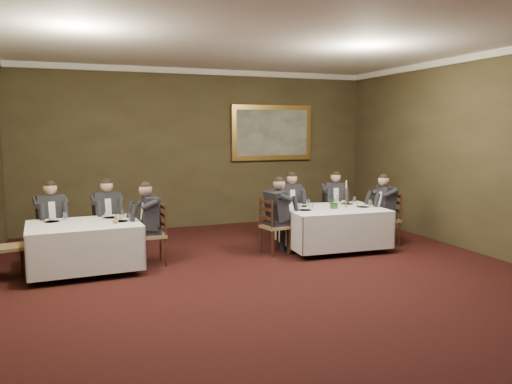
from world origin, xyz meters
TOP-DOWN VIEW (x-y plane):
  - ground at (0.00, 0.00)m, footprint 10.00×10.00m
  - ceiling at (0.00, 0.00)m, footprint 8.00×10.00m
  - back_wall at (0.00, 5.00)m, footprint 8.00×0.10m
  - crown_molding at (0.00, 0.00)m, footprint 8.00×10.00m
  - table_main at (1.70, 1.98)m, footprint 1.85×1.44m
  - table_second at (-2.60, 2.00)m, footprint 1.73×1.35m
  - chair_main_backleft at (1.27, 2.92)m, footprint 0.47×0.45m
  - diner_main_backleft at (1.27, 2.91)m, footprint 0.44×0.51m
  - chair_main_backright at (2.23, 2.87)m, footprint 0.53×0.52m
  - diner_main_backright at (2.23, 2.86)m, footprint 0.51×0.57m
  - chair_main_endleft at (0.57, 2.03)m, footprint 0.50×0.51m
  - diner_main_endleft at (0.58, 2.03)m, footprint 0.55×0.48m
  - chair_main_endright at (2.83, 1.92)m, footprint 0.46×0.48m
  - diner_main_endright at (2.82, 1.93)m, footprint 0.52×0.45m
  - chair_sec_backleft at (-3.09, 2.83)m, footprint 0.51×0.50m
  - diner_sec_backleft at (-3.09, 2.82)m, footprint 0.49×0.55m
  - chair_sec_backright at (-2.20, 2.88)m, footprint 0.49×0.48m
  - diner_sec_backright at (-2.20, 2.86)m, footprint 0.46×0.53m
  - chair_sec_endright at (-1.55, 2.06)m, footprint 0.44×0.46m
  - diner_sec_endright at (-1.56, 2.06)m, footprint 0.50×0.43m
  - chair_sec_endleft at (-3.65, 1.94)m, footprint 0.49×0.51m
  - centerpiece at (1.70, 1.92)m, footprint 0.28×0.26m
  - candlestick at (1.98, 1.99)m, footprint 0.07×0.07m
  - place_setting_table_main at (1.29, 2.40)m, footprint 0.33×0.31m
  - place_setting_table_second at (-3.01, 2.35)m, footprint 0.33×0.31m
  - painting at (1.70, 4.94)m, footprint 1.97×0.09m

SIDE VIEW (x-z plane):
  - ground at x=0.00m, z-range 0.00..0.00m
  - chair_main_backleft at x=1.27m, z-range -0.22..0.78m
  - chair_main_backright at x=2.23m, z-range -0.22..0.78m
  - chair_main_endleft at x=0.57m, z-range -0.22..0.78m
  - chair_main_endright at x=2.83m, z-range -0.22..0.78m
  - chair_sec_backleft at x=-3.09m, z-range -0.22..0.78m
  - chair_sec_backright at x=-2.20m, z-range -0.22..0.78m
  - chair_sec_endright at x=-1.55m, z-range -0.22..0.78m
  - chair_sec_endleft at x=-3.65m, z-range -0.22..0.78m
  - table_second at x=-2.60m, z-range 0.12..0.78m
  - table_main at x=1.70m, z-range 0.12..0.78m
  - diner_main_backleft at x=1.27m, z-range -0.16..1.19m
  - diner_main_backright at x=2.23m, z-range -0.16..1.19m
  - diner_main_endleft at x=0.58m, z-range -0.16..1.19m
  - diner_main_endright at x=2.82m, z-range -0.16..1.19m
  - diner_sec_backleft at x=-3.09m, z-range -0.16..1.19m
  - diner_sec_backright at x=-2.20m, z-range -0.16..1.19m
  - diner_sec_endright at x=-1.56m, z-range -0.16..1.19m
  - place_setting_table_main at x=1.29m, z-range 0.73..0.87m
  - place_setting_table_second at x=-3.01m, z-range 0.73..0.87m
  - centerpiece at x=1.70m, z-range 0.76..1.03m
  - candlestick at x=1.98m, z-range 0.70..1.20m
  - back_wall at x=0.00m, z-range 0.00..3.50m
  - painting at x=1.70m, z-range 1.46..2.74m
  - crown_molding at x=0.00m, z-range 3.38..3.50m
  - ceiling at x=0.00m, z-range 3.45..3.55m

